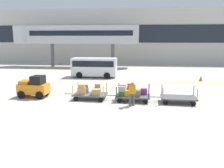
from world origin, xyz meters
name	(u,v)px	position (x,y,z in m)	size (l,w,h in m)	color
ground_plane	(82,103)	(0.00, 0.00, 0.00)	(120.00, 120.00, 0.00)	#B2ADA0
apron_lead_line	(141,83)	(3.99, 7.72, 0.00)	(20.32, 0.20, 0.01)	yellow
terminal_building	(117,37)	(0.00, 25.98, 4.44)	(57.99, 2.51, 8.87)	#BCB7AD
jet_bridge	(70,35)	(-6.37, 19.99, 4.64)	(18.68, 3.00, 5.99)	#B7B7BC
baggage_tug	(34,87)	(-3.81, 1.29, 0.75)	(2.15, 1.31, 1.58)	orange
baggage_cart_lead	(90,92)	(0.33, 1.10, 0.54)	(3.03, 1.50, 1.11)	#4C4C4F
baggage_cart_middle	(131,93)	(3.23, 1.00, 0.55)	(3.03, 1.50, 1.13)	#4C4C4F
baggage_cart_tail	(178,98)	(6.34, 0.82, 0.35)	(3.03, 1.50, 1.10)	#4C4C4F
baggage_handler	(132,93)	(3.31, -0.26, 0.87)	(0.48, 0.49, 1.56)	#4C4C4C
shuttle_van	(94,66)	(-1.10, 10.65, 1.23)	(4.81, 1.98, 2.10)	silver
safety_cone_near	(201,78)	(9.88, 9.42, 0.28)	(0.36, 0.36, 0.55)	#EA590F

